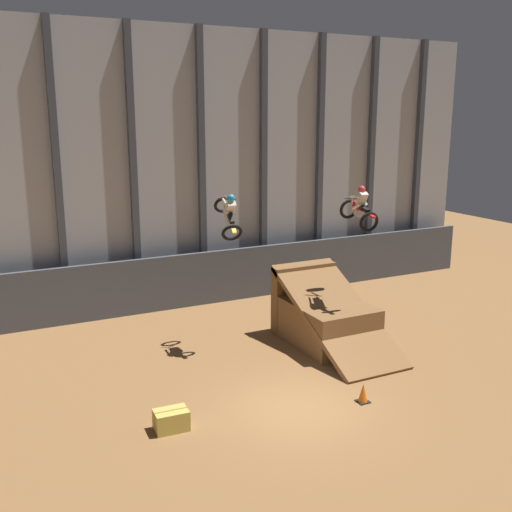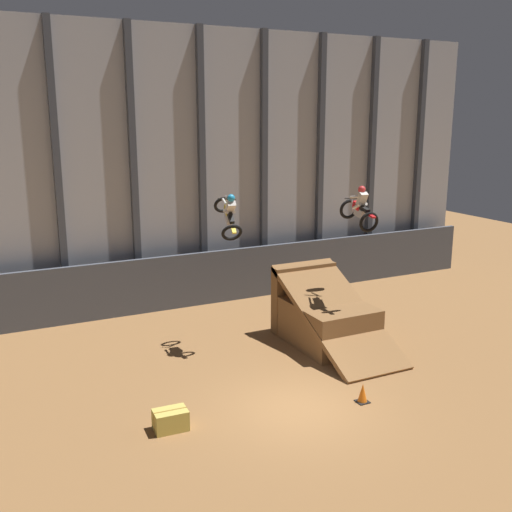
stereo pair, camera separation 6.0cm
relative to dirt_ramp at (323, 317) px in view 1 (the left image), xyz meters
The scene contains 8 objects.
ground_plane 5.58m from the dirt_ramp, 130.09° to the right, with size 60.00×60.00×0.00m, color olive.
arena_back_wall 9.34m from the dirt_ramp, 116.71° to the left, with size 32.00×0.40×11.91m.
lower_barrier 7.06m from the dirt_ramp, 120.17° to the left, with size 31.36×0.20×2.37m.
dirt_ramp is the anchor object (origin of this frame).
rider_bike_left_air 5.27m from the dirt_ramp, 163.46° to the left, with size 1.01×1.85×1.70m.
rider_bike_right_air 4.26m from the dirt_ramp, 46.32° to the right, with size 0.87×1.85×1.57m.
traffic_cone_near_ramp 5.02m from the dirt_ramp, 108.93° to the right, with size 0.36×0.36×0.58m.
hay_bale_trackside 8.10m from the dirt_ramp, 152.67° to the right, with size 0.93×0.65×0.57m.
Camera 1 is at (-8.08, -13.55, 8.27)m, focal length 42.00 mm.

